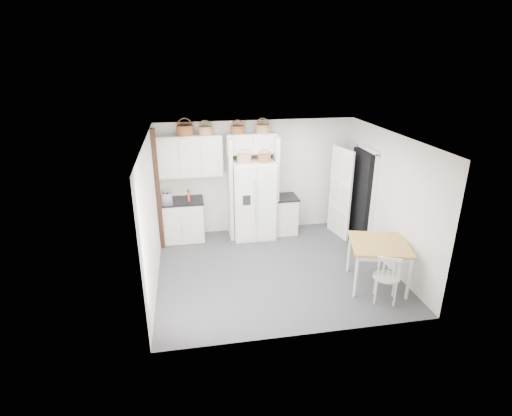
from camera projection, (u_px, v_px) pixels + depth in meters
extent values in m
plane|color=#454545|center=(275.00, 269.00, 7.86)|extent=(4.50, 4.50, 0.00)
plane|color=white|center=(277.00, 138.00, 6.92)|extent=(4.50, 4.50, 0.00)
plane|color=#B9B6AB|center=(257.00, 177.00, 9.22)|extent=(4.50, 0.00, 4.50)
plane|color=#B9B6AB|center=(151.00, 216.00, 7.02)|extent=(0.00, 4.00, 4.00)
plane|color=#B9B6AB|center=(389.00, 200.00, 7.76)|extent=(0.00, 4.00, 4.00)
cube|color=white|center=(253.00, 200.00, 8.98)|extent=(0.92, 0.74, 1.78)
cube|color=beige|center=(181.00, 221.00, 8.96)|extent=(0.98, 0.62, 0.91)
cube|color=beige|center=(285.00, 215.00, 9.37)|extent=(0.48, 0.58, 0.85)
cube|color=#A07034|center=(377.00, 264.00, 7.20)|extent=(1.23, 1.23, 0.83)
cube|color=beige|center=(386.00, 277.00, 6.72)|extent=(0.57, 0.55, 0.91)
cube|color=black|center=(180.00, 201.00, 8.79)|extent=(1.02, 0.66, 0.04)
cube|color=black|center=(286.00, 197.00, 9.21)|extent=(0.52, 0.62, 0.04)
cube|color=silver|center=(166.00, 198.00, 8.65)|extent=(0.28, 0.16, 0.19)
cube|color=#B21823|center=(189.00, 196.00, 8.70)|extent=(0.05, 0.16, 0.23)
cube|color=beige|center=(189.00, 196.00, 8.70)|extent=(0.04, 0.15, 0.22)
cylinder|color=brown|center=(185.00, 130.00, 8.39)|extent=(0.35, 0.35, 0.21)
cylinder|color=olive|center=(205.00, 131.00, 8.47)|extent=(0.30, 0.30, 0.17)
cylinder|color=brown|center=(237.00, 130.00, 8.58)|extent=(0.29, 0.29, 0.16)
cylinder|color=olive|center=(262.00, 129.00, 8.67)|extent=(0.31, 0.31, 0.18)
cylinder|color=olive|center=(244.00, 159.00, 8.50)|extent=(0.31, 0.31, 0.16)
cylinder|color=brown|center=(264.00, 159.00, 8.58)|extent=(0.28, 0.28, 0.15)
cube|color=beige|center=(190.00, 156.00, 8.60)|extent=(1.40, 0.34, 0.90)
cube|color=beige|center=(251.00, 143.00, 8.75)|extent=(1.12, 0.34, 0.45)
cube|color=beige|center=(230.00, 189.00, 8.90)|extent=(0.08, 0.60, 2.30)
cube|color=beige|center=(275.00, 186.00, 9.06)|extent=(0.08, 0.60, 2.30)
cube|color=black|center=(158.00, 191.00, 8.27)|extent=(0.09, 0.09, 2.60)
cube|color=black|center=(361.00, 197.00, 8.76)|extent=(0.18, 0.85, 2.05)
cube|color=white|center=(340.00, 193.00, 9.01)|extent=(0.21, 0.79, 2.05)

